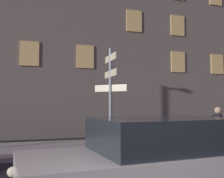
{
  "coord_description": "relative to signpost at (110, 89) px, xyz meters",
  "views": [
    {
      "loc": [
        -1.62,
        -2.4,
        1.69
      ],
      "look_at": [
        1.46,
        6.98,
        2.26
      ],
      "focal_mm": 42.58,
      "sensor_mm": 36.0,
      "label": 1
    }
  ],
  "objects": [
    {
      "name": "building_right_block",
      "position": [
        2.79,
        8.61,
        5.73
      ],
      "size": [
        13.78,
        8.51,
        15.91
      ],
      "color": "#6B6056",
      "rests_on": "ground_plane"
    },
    {
      "name": "cyclist",
      "position": [
        2.8,
        -2.14,
        -1.48
      ],
      "size": [
        1.81,
        0.38,
        1.61
      ],
      "color": "black",
      "rests_on": "ground_plane"
    },
    {
      "name": "sidewalk_kerb",
      "position": [
        -1.28,
        0.97,
        -2.15
      ],
      "size": [
        40.0,
        3.34,
        0.14
      ],
      "primitive_type": "cube",
      "color": "#9E9991",
      "rests_on": "ground_plane"
    },
    {
      "name": "signpost",
      "position": [
        0.0,
        0.0,
        0.0
      ],
      "size": [
        0.92,
        1.33,
        3.56
      ],
      "color": "gray",
      "rests_on": "sidewalk_kerb"
    },
    {
      "name": "car_side_parked",
      "position": [
        -0.87,
        -4.95,
        -1.44
      ],
      "size": [
        4.29,
        2.17,
        1.45
      ],
      "color": "beige",
      "rests_on": "ground_plane"
    }
  ]
}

